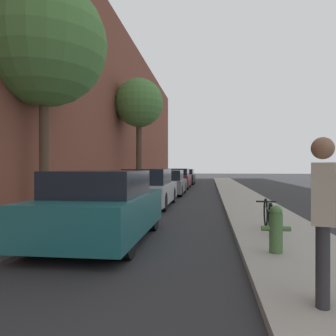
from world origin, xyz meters
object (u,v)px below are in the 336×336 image
(parked_car_maroon, at_px, (177,179))
(bicycle, at_px, (268,215))
(street_tree_near, at_px, (44,44))
(pedestrian, at_px, (323,209))
(parked_car_silver, at_px, (149,189))
(parked_car_grey, at_px, (168,183))
(parked_car_black, at_px, (185,177))
(fire_hydrant, at_px, (276,228))
(parked_car_teal, at_px, (102,207))
(street_tree_far, at_px, (139,104))

(parked_car_maroon, distance_m, bicycle, 16.12)
(street_tree_near, xyz_separation_m, pedestrian, (5.85, -5.44, -3.96))
(parked_car_silver, height_order, bicycle, parked_car_silver)
(parked_car_grey, relative_size, parked_car_black, 0.89)
(parked_car_grey, xyz_separation_m, street_tree_near, (-2.46, -8.79, 4.41))
(parked_car_maroon, xyz_separation_m, bicycle, (3.53, -15.73, -0.21))
(pedestrian, xyz_separation_m, bicycle, (0.12, 3.80, -0.62))
(parked_car_maroon, height_order, fire_hydrant, parked_car_maroon)
(parked_car_maroon, bearing_deg, pedestrian, -80.11)
(parked_car_teal, bearing_deg, parked_car_black, 90.02)
(pedestrian, bearing_deg, parked_car_teal, -115.38)
(parked_car_teal, distance_m, parked_car_silver, 5.89)
(parked_car_silver, height_order, parked_car_grey, parked_car_silver)
(parked_car_silver, relative_size, pedestrian, 2.62)
(parked_car_silver, height_order, pedestrian, pedestrian)
(parked_car_grey, xyz_separation_m, pedestrian, (3.38, -14.23, 0.45))
(parked_car_maroon, distance_m, parked_car_black, 5.83)
(street_tree_far, distance_m, pedestrian, 16.71)
(parked_car_grey, relative_size, street_tree_near, 0.60)
(street_tree_near, relative_size, bicycle, 4.13)
(parked_car_silver, relative_size, street_tree_far, 0.68)
(parked_car_grey, bearing_deg, fire_hydrant, -74.81)
(fire_hydrant, distance_m, pedestrian, 2.08)
(parked_car_teal, xyz_separation_m, parked_car_grey, (-0.09, 11.26, -0.06))
(parked_car_grey, relative_size, pedestrian, 2.40)
(parked_car_grey, height_order, street_tree_near, street_tree_near)
(bicycle, bearing_deg, parked_car_maroon, 105.98)
(fire_hydrant, bearing_deg, street_tree_near, 149.26)
(parked_car_maroon, bearing_deg, parked_car_teal, -89.62)
(parked_car_black, bearing_deg, bicycle, -80.98)
(parked_car_teal, height_order, street_tree_far, street_tree_far)
(parked_car_grey, xyz_separation_m, parked_car_black, (0.08, 11.13, 0.01))
(fire_hydrant, relative_size, bicycle, 0.47)
(parked_car_grey, height_order, parked_car_black, parked_car_grey)
(street_tree_near, bearing_deg, parked_car_maroon, 80.15)
(parked_car_black, xyz_separation_m, fire_hydrant, (3.24, -23.36, -0.13))
(parked_car_grey, bearing_deg, parked_car_teal, -89.54)
(parked_car_black, bearing_deg, parked_car_teal, -89.98)
(parked_car_maroon, height_order, parked_car_black, parked_car_maroon)
(bicycle, bearing_deg, pedestrian, -88.49)
(parked_car_black, xyz_separation_m, bicycle, (3.42, -21.56, -0.18))
(parked_car_silver, distance_m, bicycle, 6.18)
(parked_car_black, height_order, street_tree_far, street_tree_far)
(street_tree_far, distance_m, bicycle, 13.56)
(parked_car_grey, height_order, fire_hydrant, parked_car_grey)
(parked_car_teal, xyz_separation_m, parked_car_silver, (-0.13, 5.89, -0.02))
(parked_car_teal, relative_size, bicycle, 2.42)
(parked_car_silver, bearing_deg, street_tree_near, -125.43)
(parked_car_grey, height_order, parked_car_maroon, parked_car_maroon)
(parked_car_maroon, distance_m, street_tree_near, 14.94)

